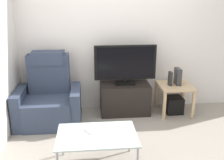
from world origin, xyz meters
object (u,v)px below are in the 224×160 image
(television, at_px, (125,64))
(book_upright, at_px, (170,79))
(recliner_armchair, at_px, (49,99))
(cell_phone, at_px, (90,131))
(subwoofer_box, at_px, (174,105))
(side_table, at_px, (175,89))
(coffee_table, at_px, (97,137))
(tv_stand, at_px, (125,98))
(game_console, at_px, (178,76))

(television, height_order, book_upright, television)
(recliner_armchair, xyz_separation_m, cell_phone, (0.62, -1.16, 0.05))
(subwoofer_box, bearing_deg, cell_phone, -137.89)
(side_table, distance_m, coffee_table, 1.92)
(television, height_order, recliner_armchair, television)
(tv_stand, xyz_separation_m, cell_phone, (-0.61, -1.37, 0.17))
(recliner_armchair, distance_m, cell_phone, 1.32)
(subwoofer_box, xyz_separation_m, game_console, (0.04, 0.01, 0.50))
(subwoofer_box, height_order, coffee_table, coffee_table)
(game_console, bearing_deg, cell_phone, -138.36)
(coffee_table, bearing_deg, cell_phone, 138.96)
(recliner_armchair, relative_size, subwoofer_box, 3.91)
(cell_phone, bearing_deg, tv_stand, 36.93)
(television, xyz_separation_m, coffee_table, (-0.53, -1.46, -0.46))
(side_table, distance_m, game_console, 0.22)
(tv_stand, height_order, game_console, game_console)
(television, xyz_separation_m, book_upright, (0.73, -0.11, -0.24))
(recliner_armchair, xyz_separation_m, game_console, (2.09, 0.14, 0.26))
(coffee_table, xyz_separation_m, cell_phone, (-0.08, 0.07, 0.03))
(recliner_armchair, bearing_deg, game_console, 12.91)
(coffee_table, bearing_deg, subwoofer_box, 45.25)
(recliner_armchair, height_order, side_table, recliner_armchair)
(game_console, distance_m, cell_phone, 1.98)
(recliner_armchair, xyz_separation_m, coffee_table, (0.70, -1.23, 0.02))
(recliner_armchair, distance_m, book_upright, 1.97)
(tv_stand, relative_size, book_upright, 3.53)
(recliner_armchair, bearing_deg, coffee_table, -51.49)
(tv_stand, xyz_separation_m, recliner_armchair, (-1.22, -0.21, 0.12))
(recliner_armchair, relative_size, book_upright, 4.69)
(subwoofer_box, relative_size, book_upright, 1.20)
(television, distance_m, coffee_table, 1.62)
(game_console, height_order, coffee_table, game_console)
(coffee_table, bearing_deg, game_console, 44.73)
(tv_stand, height_order, recliner_armchair, recliner_armchair)
(tv_stand, distance_m, side_table, 0.85)
(tv_stand, bearing_deg, book_upright, -7.34)
(tv_stand, distance_m, television, 0.60)
(subwoofer_box, relative_size, coffee_table, 0.31)
(coffee_table, bearing_deg, recliner_armchair, 119.53)
(side_table, xyz_separation_m, cell_phone, (-1.43, -1.30, 0.01))
(subwoofer_box, bearing_deg, book_upright, -168.69)
(side_table, xyz_separation_m, coffee_table, (-1.35, -1.37, -0.03))
(book_upright, height_order, cell_phone, book_upright)
(side_table, xyz_separation_m, book_upright, (-0.10, -0.02, 0.20))
(tv_stand, xyz_separation_m, television, (-0.00, 0.02, 0.60))
(subwoofer_box, xyz_separation_m, cell_phone, (-1.43, -1.30, 0.29))
(game_console, distance_m, coffee_table, 1.97)
(book_upright, xyz_separation_m, game_console, (0.14, 0.03, 0.02))
(game_console, bearing_deg, tv_stand, 175.77)
(tv_stand, bearing_deg, recliner_armchair, -170.39)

